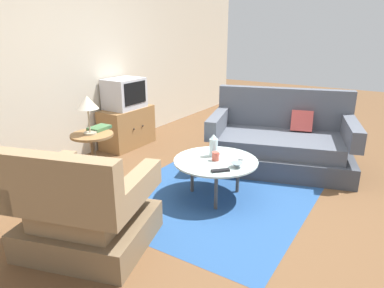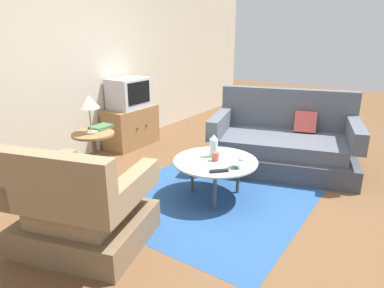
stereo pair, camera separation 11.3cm
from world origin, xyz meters
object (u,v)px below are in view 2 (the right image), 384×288
object	(u,v)px
bowl	(236,166)
coffee_table	(215,163)
tv_remote_silver	(242,158)
mug	(215,156)
television	(128,93)
table_lamp	(89,103)
couch	(283,144)
book	(101,127)
tv_remote_dark	(219,171)
tv_stand	(131,127)
armchair	(82,211)
vase	(214,146)
side_table	(95,149)

from	to	relation	value
bowl	coffee_table	bearing A→B (deg)	76.83
tv_remote_silver	mug	bearing A→B (deg)	121.84
television	table_lamp	size ratio (longest dim) A/B	1.36
coffee_table	television	world-z (taller)	television
television	bowl	bearing A→B (deg)	-110.61
couch	book	xyz separation A→B (m)	(-1.58, 1.52, 0.35)
tv_remote_dark	tv_remote_silver	xyz separation A→B (m)	(0.44, -0.02, 0.00)
tv_remote_dark	book	bearing A→B (deg)	140.10
tv_stand	bowl	bearing A→B (deg)	-110.74
table_lamp	television	bearing A→B (deg)	28.83
table_lamp	mug	distance (m)	1.40
tv_remote_dark	tv_remote_silver	bearing A→B (deg)	41.30
armchair	couch	distance (m)	2.62
tv_stand	vase	bearing A→B (deg)	-110.19
armchair	couch	xyz separation A→B (m)	(2.52, -0.73, -0.01)
armchair	television	distance (m)	2.58
television	tv_remote_dark	xyz separation A→B (m)	(-0.99, -2.09, -0.37)
television	book	size ratio (longest dim) A/B	2.25
armchair	vase	size ratio (longest dim) A/B	4.78
armchair	tv_remote_silver	distance (m)	1.65
tv_remote_silver	armchair	bearing A→B (deg)	143.03
bowl	book	xyz separation A→B (m)	(-0.32, 1.50, 0.22)
book	side_table	bearing A→B (deg)	-164.90
armchair	table_lamp	distance (m)	1.25
tv_stand	book	world-z (taller)	book
armchair	mug	world-z (taller)	armchair
coffee_table	side_table	bearing A→B (deg)	114.51
couch	side_table	bearing A→B (deg)	33.36
armchair	tv_stand	distance (m)	2.53
vase	couch	bearing A→B (deg)	-17.84
coffee_table	vase	xyz separation A→B (m)	(0.09, 0.08, 0.15)
tv_stand	armchair	bearing A→B (deg)	-145.12
armchair	bowl	size ratio (longest dim) A/B	9.27
side_table	tv_remote_silver	distance (m)	1.57
tv_remote_silver	table_lamp	bearing A→B (deg)	104.57
armchair	tv_stand	world-z (taller)	armchair
vase	tv_remote_silver	size ratio (longest dim) A/B	1.50
bowl	couch	bearing A→B (deg)	-0.92
couch	television	world-z (taller)	television
side_table	tv_remote_dark	distance (m)	1.39
tv_remote_silver	couch	bearing A→B (deg)	-18.33
tv_stand	mug	bearing A→B (deg)	-111.86
coffee_table	tv_remote_silver	bearing A→B (deg)	-45.55
couch	vase	xyz separation A→B (m)	(-1.11, 0.36, 0.23)
side_table	tv_remote_silver	xyz separation A→B (m)	(0.74, -1.38, -0.03)
armchair	book	world-z (taller)	armchair
tv_stand	bowl	size ratio (longest dim) A/B	6.57
tv_remote_dark	tv_remote_silver	size ratio (longest dim) A/B	1.01
side_table	tv_remote_dark	bearing A→B (deg)	-77.54
vase	tv_remote_dark	distance (m)	0.43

